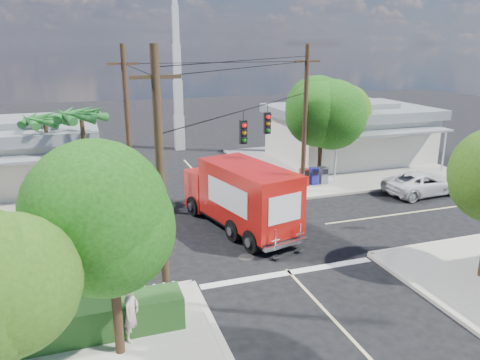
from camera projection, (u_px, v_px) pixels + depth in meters
name	position (u px, v px, depth m)	size (l,w,h in m)	color
ground	(253.00, 234.00, 22.99)	(120.00, 120.00, 0.00)	black
sidewalk_ne	(336.00, 163.00, 36.21)	(14.12, 14.12, 0.14)	#A6A196
sidewalk_nw	(32.00, 191.00, 29.51)	(14.12, 14.12, 0.14)	#A6A196
road_markings	(264.00, 245.00, 21.65)	(32.00, 32.00, 0.01)	beige
building_ne	(349.00, 131.00, 37.07)	(11.80, 10.20, 4.50)	white
building_nw	(11.00, 153.00, 30.00)	(10.80, 10.20, 4.30)	beige
radio_tower	(178.00, 85.00, 39.74)	(0.80, 0.80, 17.00)	silver
tree_sw_front	(110.00, 221.00, 12.77)	(3.88, 3.78, 6.03)	#422D1C
tree_ne_front	(322.00, 112.00, 30.02)	(4.21, 4.14, 6.66)	#422D1C
tree_ne_back	(340.00, 114.00, 32.98)	(3.77, 3.66, 5.82)	#422D1C
palm_nw_front	(81.00, 117.00, 26.08)	(3.01, 3.08, 5.59)	#422D1C
palm_nw_back	(45.00, 122.00, 26.93)	(3.01, 3.08, 5.19)	#422D1C
utility_poles	(212.00, 136.00, 22.65)	(12.00, 10.68, 9.00)	#473321
picket_fence	(89.00, 307.00, 15.31)	(5.94, 0.06, 1.00)	silver
hedge_sw	(83.00, 322.00, 14.51)	(6.20, 1.20, 1.10)	#1F4518
vending_boxes	(314.00, 176.00, 30.44)	(1.90, 0.50, 1.10)	#A5191B
delivery_truck	(241.00, 196.00, 23.15)	(4.12, 8.17, 3.40)	black
parked_car	(423.00, 183.00, 28.86)	(2.34, 5.08, 1.41)	silver
pedestrian	(131.00, 313.00, 14.31)	(0.67, 0.44, 1.82)	beige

